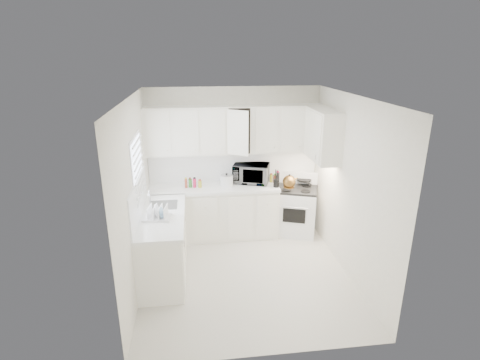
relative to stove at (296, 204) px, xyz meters
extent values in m
plane|color=silver|center=(-1.07, -1.25, -0.55)|extent=(3.20, 3.20, 0.00)
plane|color=white|center=(-1.07, -1.25, 2.05)|extent=(3.20, 3.20, 0.00)
plane|color=white|center=(-1.07, 0.35, 0.75)|extent=(3.00, 0.00, 3.00)
plane|color=white|center=(-1.07, -2.85, 0.75)|extent=(3.00, 0.00, 3.00)
plane|color=white|center=(-2.57, -1.25, 0.75)|extent=(0.00, 3.20, 3.20)
plane|color=white|center=(0.43, -1.25, 0.75)|extent=(0.00, 3.20, 3.20)
cube|color=white|center=(-1.46, 0.04, 0.37)|extent=(2.24, 0.64, 0.05)
cube|color=white|center=(-2.26, -1.05, 0.37)|extent=(0.64, 1.62, 0.05)
cube|color=white|center=(-1.07, 0.34, 0.67)|extent=(2.98, 0.02, 0.55)
cube|color=white|center=(-2.56, -1.05, 0.67)|extent=(0.02, 1.60, 0.55)
imported|color=gray|center=(-0.79, 0.18, 0.60)|extent=(0.68, 0.51, 0.41)
cylinder|color=white|center=(-1.01, 0.27, 0.53)|extent=(0.12, 0.12, 0.27)
cylinder|color=#9D422A|center=(-1.92, 0.17, 0.46)|extent=(0.06, 0.06, 0.13)
cylinder|color=#2A7828|center=(-1.85, 0.08, 0.46)|extent=(0.06, 0.06, 0.13)
cylinder|color=#CD1B4C|center=(-1.77, 0.17, 0.46)|extent=(0.06, 0.06, 0.13)
cylinder|color=gold|center=(-1.70, 0.08, 0.46)|extent=(0.06, 0.06, 0.13)
cylinder|color=#CD1B4C|center=(-0.49, 0.21, 0.49)|extent=(0.06, 0.06, 0.19)
cylinder|color=gold|center=(-0.44, 0.15, 0.49)|extent=(0.06, 0.06, 0.19)
cylinder|color=#532317|center=(-0.38, 0.21, 0.49)|extent=(0.06, 0.06, 0.19)
cylinder|color=black|center=(-0.33, 0.15, 0.49)|extent=(0.06, 0.06, 0.19)
camera|label=1|loc=(-1.77, -6.06, 2.60)|focal=28.15mm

